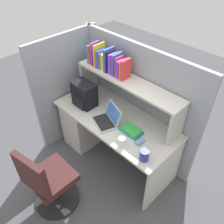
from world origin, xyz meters
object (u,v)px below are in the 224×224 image
(paper_cup, at_px, (122,141))
(laptop, at_px, (108,119))
(backpack, at_px, (84,94))
(snack_canister, at_px, (144,155))
(office_chair, at_px, (49,184))
(computer_mouse, at_px, (140,142))

(paper_cup, bearing_deg, laptop, 158.52)
(laptop, height_order, backpack, backpack)
(snack_canister, relative_size, office_chair, 0.13)
(snack_canister, bearing_deg, computer_mouse, 140.69)
(paper_cup, distance_m, snack_canister, 0.29)
(office_chair, bearing_deg, laptop, -101.25)
(backpack, bearing_deg, computer_mouse, -0.92)
(snack_canister, bearing_deg, laptop, 169.10)
(computer_mouse, bearing_deg, snack_canister, -36.83)
(paper_cup, bearing_deg, backpack, 168.17)
(paper_cup, bearing_deg, snack_canister, 3.18)
(laptop, distance_m, backpack, 0.47)
(computer_mouse, xyz_separation_m, snack_canister, (0.17, -0.14, 0.05))
(computer_mouse, height_order, paper_cup, paper_cup)
(laptop, relative_size, backpack, 1.21)
(paper_cup, bearing_deg, computer_mouse, 52.41)
(computer_mouse, bearing_deg, office_chair, -116.08)
(paper_cup, height_order, office_chair, office_chair)
(backpack, bearing_deg, office_chair, -63.60)
(computer_mouse, height_order, snack_canister, snack_canister)
(laptop, bearing_deg, backpack, 176.28)
(laptop, relative_size, paper_cup, 4.05)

